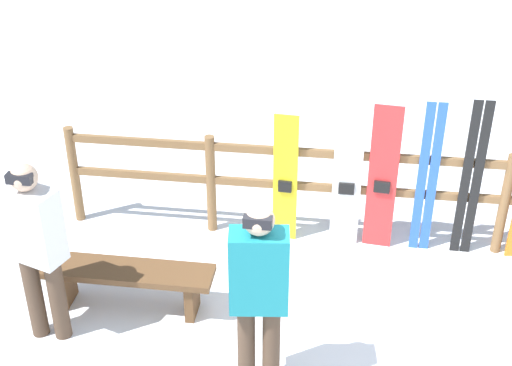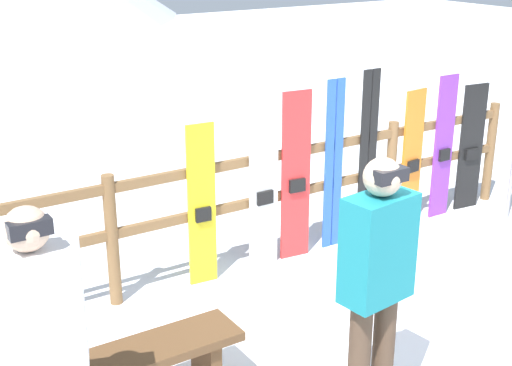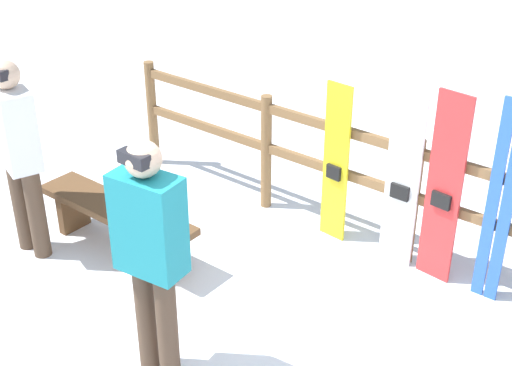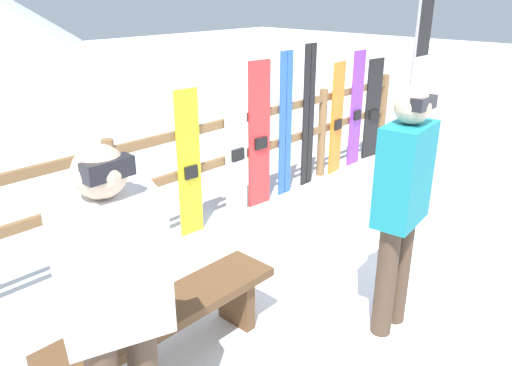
# 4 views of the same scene
# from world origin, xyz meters

# --- Properties ---
(ground_plane) EXTENTS (40.00, 40.00, 0.00)m
(ground_plane) POSITION_xyz_m (0.00, 0.00, 0.00)
(ground_plane) COLOR white
(fence) EXTENTS (5.95, 0.10, 1.10)m
(fence) POSITION_xyz_m (-0.00, 1.90, 0.66)
(fence) COLOR brown
(fence) RESTS_ON ground
(person_white) EXTENTS (0.51, 0.38, 1.67)m
(person_white) POSITION_xyz_m (-2.53, 0.10, 0.96)
(person_white) COLOR #4C3828
(person_white) RESTS_ON ground
(person_teal) EXTENTS (0.45, 0.28, 1.68)m
(person_teal) POSITION_xyz_m (-0.67, -0.27, 0.98)
(person_teal) COLOR #4C3828
(person_teal) RESTS_ON ground
(snowboard_yellow) EXTENTS (0.25, 0.07, 1.40)m
(snowboard_yellow) POSITION_xyz_m (-0.69, 1.84, 0.70)
(snowboard_yellow) COLOR yellow
(snowboard_yellow) RESTS_ON ground
(snowboard_white) EXTENTS (0.28, 0.06, 1.46)m
(snowboard_white) POSITION_xyz_m (-0.08, 1.84, 0.72)
(snowboard_white) COLOR white
(snowboard_white) RESTS_ON ground
(snowboard_red) EXTENTS (0.29, 0.08, 1.56)m
(snowboard_red) POSITION_xyz_m (0.26, 1.84, 0.77)
(snowboard_red) COLOR red
(snowboard_red) RESTS_ON ground
(ski_pair_blue) EXTENTS (0.20, 0.02, 1.61)m
(ski_pair_blue) POSITION_xyz_m (0.69, 1.85, 0.81)
(ski_pair_blue) COLOR blue
(ski_pair_blue) RESTS_ON ground
(ski_pair_black) EXTENTS (0.19, 0.02, 1.66)m
(ski_pair_black) POSITION_xyz_m (1.10, 1.85, 0.83)
(ski_pair_black) COLOR black
(ski_pair_black) RESTS_ON ground
(snowboard_orange) EXTENTS (0.28, 0.08, 1.40)m
(snowboard_orange) POSITION_xyz_m (1.68, 1.84, 0.70)
(snowboard_orange) COLOR orange
(snowboard_orange) RESTS_ON ground
(snowboard_purple) EXTENTS (0.25, 0.06, 1.50)m
(snowboard_purple) POSITION_xyz_m (2.12, 1.84, 0.74)
(snowboard_purple) COLOR purple
(snowboard_purple) RESTS_ON ground
(snowboard_black_stripe) EXTENTS (0.31, 0.08, 1.36)m
(snowboard_black_stripe) POSITION_xyz_m (2.54, 1.84, 0.68)
(snowboard_black_stripe) COLOR black
(snowboard_black_stripe) RESTS_ON ground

